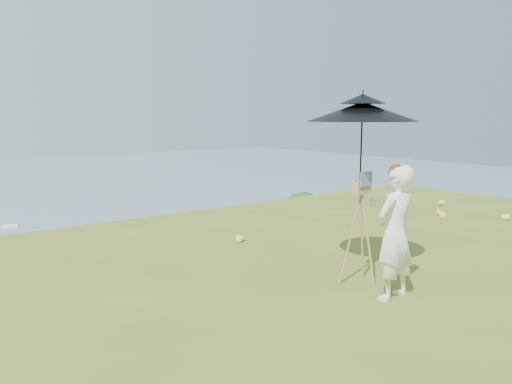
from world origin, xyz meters
TOP-DOWN VIEW (x-y plane):
  - slope_trees at (0.00, 35.00)m, footprint 110.00×50.00m
  - wildflowers at (0.00, 0.25)m, footprint 10.00×10.50m
  - painter at (-1.18, 0.84)m, footprint 0.59×0.40m
  - field_easel at (-1.08, 1.44)m, footprint 0.60×0.60m
  - sun_umbrella at (-1.08, 1.47)m, footprint 1.38×1.38m
  - painter_cap at (-1.18, 0.84)m, footprint 0.19×0.22m

SIDE VIEW (x-z plane):
  - slope_trees at x=0.00m, z-range -18.00..-12.00m
  - wildflowers at x=0.00m, z-range 0.00..0.12m
  - field_easel at x=-1.08m, z-range 0.00..1.44m
  - painter at x=-1.18m, z-range 0.00..1.57m
  - painter_cap at x=-1.18m, z-range 1.48..1.58m
  - sun_umbrella at x=-1.08m, z-range 1.18..2.43m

